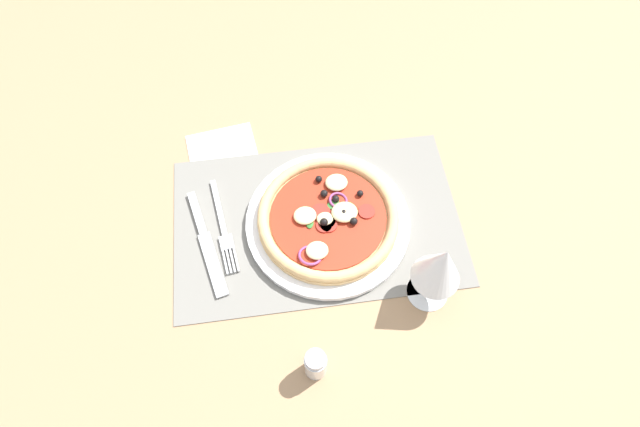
% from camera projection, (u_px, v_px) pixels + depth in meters
% --- Properties ---
extents(ground_plane, '(1.90, 1.40, 0.02)m').
position_uv_depth(ground_plane, '(317.00, 225.00, 0.87)').
color(ground_plane, '#9E7A56').
extents(placemat, '(0.48, 0.30, 0.00)m').
position_uv_depth(placemat, '(317.00, 221.00, 0.85)').
color(placemat, slate).
rests_on(placemat, ground_plane).
extents(plate, '(0.27, 0.27, 0.01)m').
position_uv_depth(plate, '(328.00, 222.00, 0.84)').
color(plate, white).
rests_on(plate, placemat).
extents(pizza, '(0.23, 0.23, 0.03)m').
position_uv_depth(pizza, '(328.00, 217.00, 0.83)').
color(pizza, tan).
rests_on(pizza, plate).
extents(fork, '(0.04, 0.18, 0.00)m').
position_uv_depth(fork, '(224.00, 230.00, 0.84)').
color(fork, silver).
rests_on(fork, placemat).
extents(knife, '(0.06, 0.20, 0.01)m').
position_uv_depth(knife, '(207.00, 243.00, 0.83)').
color(knife, silver).
rests_on(knife, placemat).
extents(wine_glass, '(0.07, 0.07, 0.15)m').
position_uv_depth(wine_glass, '(440.00, 267.00, 0.71)').
color(wine_glass, silver).
rests_on(wine_glass, ground_plane).
extents(napkin, '(0.14, 0.13, 0.00)m').
position_uv_depth(napkin, '(223.00, 152.00, 0.92)').
color(napkin, silver).
rests_on(napkin, ground_plane).
extents(pepper_shaker, '(0.03, 0.03, 0.07)m').
position_uv_depth(pepper_shaker, '(316.00, 364.00, 0.71)').
color(pepper_shaker, silver).
rests_on(pepper_shaker, ground_plane).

